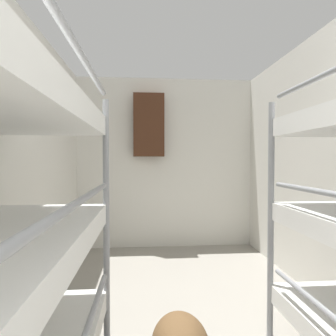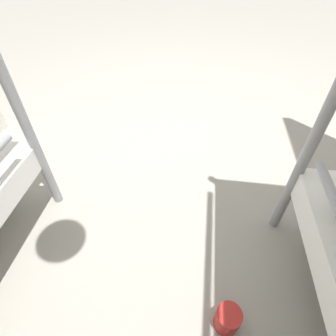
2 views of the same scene
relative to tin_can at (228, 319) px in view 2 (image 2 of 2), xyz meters
The scene contains 2 objects.
ground_plane 1.13m from the tin_can, 72.94° to the right, with size 20.00×20.00×0.00m, color gray.
tin_can is the anchor object (origin of this frame).
Camera 2 is at (-0.15, 1.43, 1.15)m, focal length 28.00 mm.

